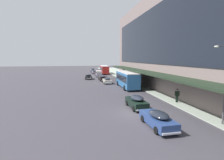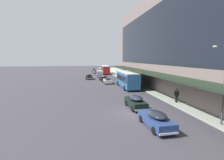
{
  "view_description": "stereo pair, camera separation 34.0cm",
  "coord_description": "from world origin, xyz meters",
  "px_view_note": "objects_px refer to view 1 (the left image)",
  "views": [
    {
      "loc": [
        -6.05,
        -17.89,
        6.12
      ],
      "look_at": [
        0.12,
        13.4,
        2.09
      ],
      "focal_mm": 28.0,
      "sensor_mm": 36.0,
      "label": 1
    },
    {
      "loc": [
        -5.71,
        -17.95,
        6.12
      ],
      "look_at": [
        0.12,
        13.4,
        2.09
      ],
      "focal_mm": 28.0,
      "sensor_mm": 36.0,
      "label": 2
    }
  ],
  "objects_px": {
    "sedan_oncoming_front": "(158,119)",
    "sedan_trailing_near": "(107,80)",
    "sedan_second_mid": "(137,102)",
    "street_lamp": "(224,79)",
    "sedan_second_near": "(103,78)",
    "vw_van": "(99,73)",
    "sedan_far_back": "(95,72)",
    "sedan_trailing_mid": "(93,70)",
    "pedestrian_at_kerb": "(177,95)",
    "transit_bus_kerbside_rear": "(127,79)",
    "transit_bus_kerbside_front": "(104,69)",
    "sedan_lead_near": "(88,77)"
  },
  "relations": [
    {
      "from": "sedan_second_near",
      "to": "sedan_second_mid",
      "type": "xyz_separation_m",
      "value": [
        0.37,
        -26.89,
        0.07
      ]
    },
    {
      "from": "transit_bus_kerbside_front",
      "to": "sedan_second_near",
      "type": "relative_size",
      "value": 1.98
    },
    {
      "from": "pedestrian_at_kerb",
      "to": "transit_bus_kerbside_rear",
      "type": "bearing_deg",
      "value": 103.25
    },
    {
      "from": "sedan_second_mid",
      "to": "street_lamp",
      "type": "bearing_deg",
      "value": -50.35
    },
    {
      "from": "sedan_second_mid",
      "to": "pedestrian_at_kerb",
      "type": "bearing_deg",
      "value": 10.04
    },
    {
      "from": "street_lamp",
      "to": "sedan_far_back",
      "type": "bearing_deg",
      "value": 96.41
    },
    {
      "from": "transit_bus_kerbside_front",
      "to": "sedan_oncoming_front",
      "type": "relative_size",
      "value": 2.0
    },
    {
      "from": "transit_bus_kerbside_front",
      "to": "sedan_second_near",
      "type": "height_order",
      "value": "transit_bus_kerbside_front"
    },
    {
      "from": "sedan_far_back",
      "to": "street_lamp",
      "type": "xyz_separation_m",
      "value": [
        6.19,
        -55.12,
        3.54
      ]
    },
    {
      "from": "transit_bus_kerbside_front",
      "to": "sedan_far_back",
      "type": "bearing_deg",
      "value": 156.61
    },
    {
      "from": "sedan_oncoming_front",
      "to": "street_lamp",
      "type": "xyz_separation_m",
      "value": [
        5.79,
        -0.82,
        3.53
      ]
    },
    {
      "from": "sedan_oncoming_front",
      "to": "sedan_trailing_near",
      "type": "bearing_deg",
      "value": 89.97
    },
    {
      "from": "vw_van",
      "to": "sedan_trailing_mid",
      "type": "bearing_deg",
      "value": 90.41
    },
    {
      "from": "transit_bus_kerbside_rear",
      "to": "sedan_second_mid",
      "type": "distance_m",
      "value": 14.89
    },
    {
      "from": "sedan_trailing_mid",
      "to": "vw_van",
      "type": "distance_m",
      "value": 20.89
    },
    {
      "from": "transit_bus_kerbside_rear",
      "to": "sedan_second_near",
      "type": "distance_m",
      "value": 12.82
    },
    {
      "from": "sedan_second_mid",
      "to": "sedan_oncoming_front",
      "type": "height_order",
      "value": "sedan_second_mid"
    },
    {
      "from": "transit_bus_kerbside_front",
      "to": "sedan_second_mid",
      "type": "relative_size",
      "value": 2.12
    },
    {
      "from": "sedan_oncoming_front",
      "to": "vw_van",
      "type": "distance_m",
      "value": 42.8
    },
    {
      "from": "pedestrian_at_kerb",
      "to": "vw_van",
      "type": "bearing_deg",
      "value": 100.14
    },
    {
      "from": "transit_bus_kerbside_rear",
      "to": "vw_van",
      "type": "height_order",
      "value": "transit_bus_kerbside_rear"
    },
    {
      "from": "street_lamp",
      "to": "sedan_second_near",
      "type": "bearing_deg",
      "value": 100.17
    },
    {
      "from": "sedan_second_near",
      "to": "vw_van",
      "type": "distance_m",
      "value": 9.88
    },
    {
      "from": "sedan_second_near",
      "to": "sedan_oncoming_front",
      "type": "bearing_deg",
      "value": -89.55
    },
    {
      "from": "transit_bus_kerbside_front",
      "to": "transit_bus_kerbside_rear",
      "type": "xyz_separation_m",
      "value": [
        -0.18,
        -32.14,
        0.06
      ]
    },
    {
      "from": "sedan_second_mid",
      "to": "sedan_oncoming_front",
      "type": "relative_size",
      "value": 0.94
    },
    {
      "from": "sedan_trailing_mid",
      "to": "street_lamp",
      "type": "xyz_separation_m",
      "value": [
        6.09,
        -64.5,
        3.49
      ]
    },
    {
      "from": "transit_bus_kerbside_front",
      "to": "vw_van",
      "type": "bearing_deg",
      "value": -108.82
    },
    {
      "from": "sedan_oncoming_front",
      "to": "sedan_trailing_mid",
      "type": "bearing_deg",
      "value": 90.27
    },
    {
      "from": "sedan_trailing_near",
      "to": "pedestrian_at_kerb",
      "type": "distance_m",
      "value": 21.16
    },
    {
      "from": "transit_bus_kerbside_rear",
      "to": "pedestrian_at_kerb",
      "type": "distance_m",
      "value": 13.86
    },
    {
      "from": "transit_bus_kerbside_rear",
      "to": "sedan_trailing_mid",
      "type": "relative_size",
      "value": 2.25
    },
    {
      "from": "sedan_second_mid",
      "to": "transit_bus_kerbside_front",
      "type": "bearing_deg",
      "value": 86.17
    },
    {
      "from": "sedan_second_mid",
      "to": "street_lamp",
      "type": "xyz_separation_m",
      "value": [
        5.69,
        -6.86,
        3.49
      ]
    },
    {
      "from": "vw_van",
      "to": "sedan_oncoming_front",
      "type": "bearing_deg",
      "value": -89.79
    },
    {
      "from": "sedan_far_back",
      "to": "street_lamp",
      "type": "height_order",
      "value": "street_lamp"
    },
    {
      "from": "transit_bus_kerbside_front",
      "to": "pedestrian_at_kerb",
      "type": "relative_size",
      "value": 5.17
    },
    {
      "from": "sedan_second_mid",
      "to": "pedestrian_at_kerb",
      "type": "xyz_separation_m",
      "value": [
        6.12,
        1.08,
        0.4
      ]
    },
    {
      "from": "sedan_lead_near",
      "to": "sedan_oncoming_front",
      "type": "bearing_deg",
      "value": -84.03
    },
    {
      "from": "sedan_lead_near",
      "to": "pedestrian_at_kerb",
      "type": "xyz_separation_m",
      "value": [
        10.09,
        -29.86,
        0.44
      ]
    },
    {
      "from": "sedan_trailing_mid",
      "to": "vw_van",
      "type": "xyz_separation_m",
      "value": [
        0.15,
        -20.88,
        0.32
      ]
    },
    {
      "from": "sedan_oncoming_front",
      "to": "sedan_trailing_near",
      "type": "height_order",
      "value": "sedan_oncoming_front"
    },
    {
      "from": "transit_bus_kerbside_rear",
      "to": "pedestrian_at_kerb",
      "type": "xyz_separation_m",
      "value": [
        3.17,
        -13.47,
        -0.69
      ]
    },
    {
      "from": "sedan_trailing_near",
      "to": "sedan_far_back",
      "type": "relative_size",
      "value": 0.95
    },
    {
      "from": "sedan_far_back",
      "to": "sedan_oncoming_front",
      "type": "bearing_deg",
      "value": -89.58
    },
    {
      "from": "sedan_lead_near",
      "to": "sedan_trailing_near",
      "type": "bearing_deg",
      "value": -68.05
    },
    {
      "from": "transit_bus_kerbside_rear",
      "to": "sedan_second_near",
      "type": "xyz_separation_m",
      "value": [
        -3.31,
        12.33,
        -1.16
      ]
    },
    {
      "from": "sedan_second_near",
      "to": "sedan_oncoming_front",
      "type": "relative_size",
      "value": 1.01
    },
    {
      "from": "sedan_trailing_mid",
      "to": "pedestrian_at_kerb",
      "type": "distance_m",
      "value": 56.93
    },
    {
      "from": "vw_van",
      "to": "pedestrian_at_kerb",
      "type": "relative_size",
      "value": 2.49
    }
  ]
}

